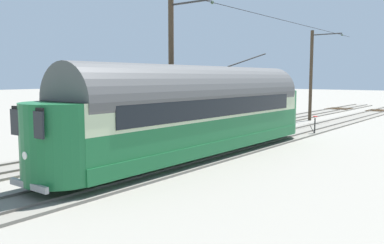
# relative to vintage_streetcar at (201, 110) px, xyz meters

# --- Properties ---
(ground_plane) EXTENTS (220.00, 220.00, 0.00)m
(ground_plane) POSITION_rel_vintage_streetcar_xyz_m (2.27, -2.78, -2.26)
(ground_plane) COLOR gray
(track_streetcar_siding) EXTENTS (2.80, 80.00, 0.18)m
(track_streetcar_siding) POSITION_rel_vintage_streetcar_xyz_m (-0.00, -3.09, -2.21)
(track_streetcar_siding) COLOR slate
(track_streetcar_siding) RESTS_ON ground
(track_adjacent_siding) EXTENTS (2.80, 80.00, 0.18)m
(track_adjacent_siding) POSITION_rel_vintage_streetcar_xyz_m (4.54, -3.09, -2.21)
(track_adjacent_siding) COLOR slate
(track_adjacent_siding) RESTS_ON ground
(vintage_streetcar) EXTENTS (2.65, 17.63, 4.97)m
(vintage_streetcar) POSITION_rel_vintage_streetcar_xyz_m (0.00, 0.00, 0.00)
(vintage_streetcar) COLOR #196033
(vintage_streetcar) RESTS_ON ground
(catenary_pole_foreground) EXTENTS (2.76, 0.28, 7.80)m
(catenary_pole_foreground) POSITION_rel_vintage_streetcar_xyz_m (2.47, -19.56, 1.80)
(catenary_pole_foreground) COLOR #423323
(catenary_pole_foreground) RESTS_ON ground
(catenary_pole_mid_near) EXTENTS (2.76, 0.28, 7.80)m
(catenary_pole_mid_near) POSITION_rel_vintage_streetcar_xyz_m (2.47, -0.87, 1.80)
(catenary_pole_mid_near) COLOR #423323
(catenary_pole_mid_near) RESTS_ON ground
(overhead_wire_run) EXTENTS (2.56, 41.39, 0.18)m
(overhead_wire_run) POSITION_rel_vintage_streetcar_xyz_m (0.05, -1.58, 4.99)
(overhead_wire_run) COLOR black
(overhead_wire_run) RESTS_ON ground
(switch_stand) EXTENTS (0.50, 0.30, 1.24)m
(switch_stand) POSITION_rel_vintage_streetcar_xyz_m (-1.22, -10.96, -1.56)
(switch_stand) COLOR black
(switch_stand) RESTS_ON ground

